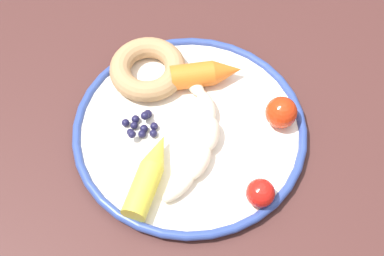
# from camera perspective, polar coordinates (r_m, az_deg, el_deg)

# --- Properties ---
(dining_table) EXTENTS (1.09, 0.82, 0.74)m
(dining_table) POSITION_cam_1_polar(r_m,az_deg,el_deg) (0.89, -1.31, -1.24)
(dining_table) COLOR #442320
(dining_table) RESTS_ON ground_plane
(plate) EXTENTS (0.32, 0.32, 0.02)m
(plate) POSITION_cam_1_polar(r_m,az_deg,el_deg) (0.77, 0.00, -0.11)
(plate) COLOR white
(plate) RESTS_ON dining_table
(banana) EXTENTS (0.12, 0.19, 0.03)m
(banana) POSITION_cam_1_polar(r_m,az_deg,el_deg) (0.75, 0.83, -0.57)
(banana) COLOR beige
(banana) RESTS_ON plate
(carrot_orange) EXTENTS (0.11, 0.06, 0.04)m
(carrot_orange) POSITION_cam_1_polar(r_m,az_deg,el_deg) (0.80, 1.47, 5.51)
(carrot_orange) COLOR orange
(carrot_orange) RESTS_ON plate
(carrot_yellow) EXTENTS (0.10, 0.11, 0.03)m
(carrot_yellow) POSITION_cam_1_polar(r_m,az_deg,el_deg) (0.72, -4.38, -4.72)
(carrot_yellow) COLOR yellow
(carrot_yellow) RESTS_ON plate
(donut) EXTENTS (0.12, 0.12, 0.03)m
(donut) POSITION_cam_1_polar(r_m,az_deg,el_deg) (0.81, -4.50, 5.97)
(donut) COLOR #AD8154
(donut) RESTS_ON plate
(blueberry_pile) EXTENTS (0.05, 0.04, 0.02)m
(blueberry_pile) POSITION_cam_1_polar(r_m,az_deg,el_deg) (0.77, -5.17, 0.30)
(blueberry_pile) COLOR #191638
(blueberry_pile) RESTS_ON plate
(tomato_near) EXTENTS (0.04, 0.04, 0.04)m
(tomato_near) POSITION_cam_1_polar(r_m,az_deg,el_deg) (0.77, 9.02, 1.57)
(tomato_near) COLOR red
(tomato_near) RESTS_ON plate
(tomato_mid) EXTENTS (0.04, 0.04, 0.04)m
(tomato_mid) POSITION_cam_1_polar(r_m,az_deg,el_deg) (0.71, 6.94, -6.54)
(tomato_mid) COLOR red
(tomato_mid) RESTS_ON plate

